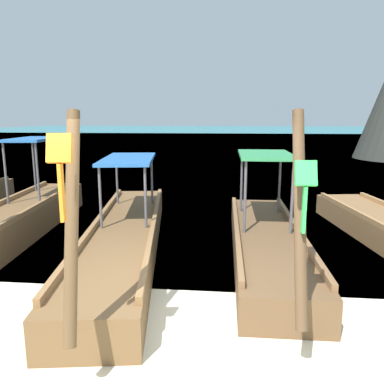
{
  "coord_description": "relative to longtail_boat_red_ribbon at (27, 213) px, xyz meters",
  "views": [
    {
      "loc": [
        0.73,
        -3.93,
        2.51
      ],
      "look_at": [
        0.0,
        3.26,
        1.09
      ],
      "focal_mm": 35.41,
      "sensor_mm": 36.0,
      "label": 1
    }
  ],
  "objects": [
    {
      "name": "longtail_boat_green_ribbon",
      "position": [
        5.22,
        -1.19,
        -0.07
      ],
      "size": [
        1.22,
        6.0,
        2.61
      ],
      "color": "brown",
      "rests_on": "ground"
    },
    {
      "name": "longtail_boat_red_ribbon",
      "position": [
        0.0,
        0.0,
        0.0
      ],
      "size": [
        1.49,
        5.51,
        2.86
      ],
      "color": "brown",
      "rests_on": "ground"
    },
    {
      "name": "ground",
      "position": [
        3.82,
        -3.95,
        -0.39
      ],
      "size": [
        120.0,
        120.0,
        0.0
      ],
      "primitive_type": "plane",
      "color": "beige"
    },
    {
      "name": "sea_water",
      "position": [
        3.82,
        57.3,
        -0.39
      ],
      "size": [
        120.0,
        120.0,
        0.0
      ],
      "primitive_type": "plane",
      "color": "#147A89",
      "rests_on": "ground"
    },
    {
      "name": "longtail_boat_orange_ribbon",
      "position": [
        2.6,
        -1.18,
        -0.07
      ],
      "size": [
        2.15,
        7.35,
        2.59
      ],
      "color": "brown",
      "rests_on": "ground"
    }
  ]
}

